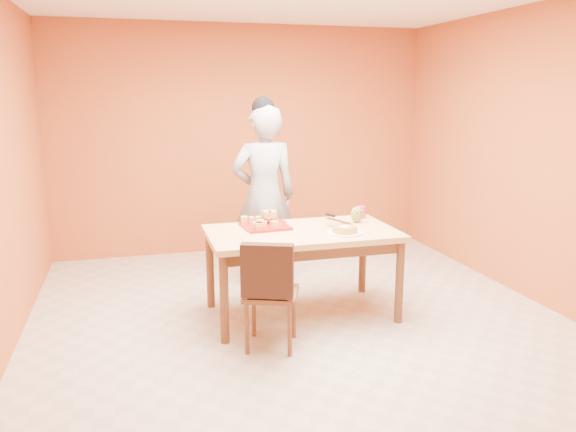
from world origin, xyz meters
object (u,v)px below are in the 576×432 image
object	(u,v)px
sponge_cake	(345,229)
magenta_glass	(361,212)
person	(264,196)
checker_tin	(360,216)
dining_chair	(272,291)
pastry_platter	(265,226)
egg_ornament	(357,215)
dining_table	(302,241)
red_dinner_plate	(272,223)

from	to	relation	value
sponge_cake	magenta_glass	distance (m)	0.63
person	checker_tin	xyz separation A→B (m)	(0.79, -0.60, -0.12)
dining_chair	person	size ratio (longest dim) A/B	0.48
magenta_glass	dining_chair	bearing A→B (deg)	-141.12
pastry_platter	egg_ornament	distance (m)	0.85
dining_table	egg_ornament	size ratio (longest dim) A/B	11.03
dining_table	egg_ornament	distance (m)	0.61
pastry_platter	sponge_cake	xyz separation A→B (m)	(0.59, -0.39, 0.02)
person	sponge_cake	world-z (taller)	person
dining_chair	egg_ornament	size ratio (longest dim) A/B	5.95
egg_ornament	red_dinner_plate	bearing A→B (deg)	145.30
red_dinner_plate	magenta_glass	bearing A→B (deg)	-0.08
dining_table	person	xyz separation A→B (m)	(-0.11, 0.94, 0.23)
magenta_glass	checker_tin	distance (m)	0.04
dining_chair	person	distance (m)	1.59
person	pastry_platter	world-z (taller)	person
red_dinner_plate	sponge_cake	size ratio (longest dim) A/B	1.25
dining_table	sponge_cake	size ratio (longest dim) A/B	7.83
person	pastry_platter	bearing A→B (deg)	78.20
pastry_platter	checker_tin	distance (m)	0.96
egg_ornament	magenta_glass	bearing A→B (deg)	32.65
checker_tin	pastry_platter	bearing A→B (deg)	-171.71
dining_table	red_dinner_plate	size ratio (longest dim) A/B	6.25
dining_chair	egg_ornament	world-z (taller)	egg_ornament
person	checker_tin	distance (m)	1.00
sponge_cake	dining_chair	bearing A→B (deg)	-153.50
red_dinner_plate	magenta_glass	world-z (taller)	magenta_glass
person	pastry_platter	xyz separation A→B (m)	(-0.17, -0.74, -0.13)
person	egg_ornament	world-z (taller)	person
dining_chair	red_dinner_plate	world-z (taller)	dining_chair
person	pastry_platter	distance (m)	0.77
magenta_glass	dining_table	bearing A→B (deg)	-155.01
person	magenta_glass	bearing A→B (deg)	142.67
egg_ornament	pastry_platter	bearing A→B (deg)	154.93
dining_table	checker_tin	world-z (taller)	checker_tin
dining_chair	person	world-z (taller)	person
pastry_platter	magenta_glass	size ratio (longest dim) A/B	3.39
egg_ornament	magenta_glass	xyz separation A→B (m)	(0.11, 0.16, -0.02)
dining_table	pastry_platter	world-z (taller)	pastry_platter
red_dinner_plate	dining_chair	bearing A→B (deg)	-104.35
person	dining_table	bearing A→B (deg)	97.42
egg_ornament	magenta_glass	distance (m)	0.19
dining_table	dining_chair	world-z (taller)	dining_chair
dining_table	sponge_cake	xyz separation A→B (m)	(0.31, -0.20, 0.13)
person	egg_ornament	xyz separation A→B (m)	(0.68, -0.78, -0.06)
dining_table	red_dinner_plate	distance (m)	0.38
person	egg_ornament	size ratio (longest dim) A/B	12.37
dining_table	sponge_cake	distance (m)	0.39
sponge_cake	egg_ornament	size ratio (longest dim) A/B	1.41
person	egg_ornament	bearing A→B (deg)	131.86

